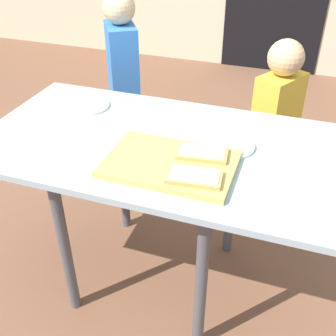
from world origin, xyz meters
TOP-DOWN VIEW (x-y plane):
  - ground_plane at (0.00, 0.00)m, footprint 16.00×16.00m
  - dining_table at (0.00, 0.00)m, footprint 1.27×0.72m
  - cutting_board at (0.11, -0.14)m, footprint 0.42×0.29m
  - pizza_slice_near_right at (0.21, -0.21)m, footprint 0.18×0.11m
  - pizza_slice_far_right at (0.20, -0.07)m, footprint 0.18×0.11m
  - plate_white_left at (-0.36, 0.17)m, footprint 0.18×0.18m
  - plate_white_right at (0.27, 0.05)m, footprint 0.18×0.18m
  - child_left at (-0.43, 0.68)m, footprint 0.25×0.28m
  - child_right at (0.38, 0.70)m, footprint 0.24×0.28m

SIDE VIEW (x-z plane):
  - ground_plane at x=0.00m, z-range 0.00..0.00m
  - child_right at x=0.38m, z-range 0.06..0.98m
  - child_left at x=-0.43m, z-range 0.08..1.15m
  - dining_table at x=0.00m, z-range 0.28..0.99m
  - plate_white_left at x=-0.36m, z-range 0.71..0.72m
  - plate_white_right at x=0.27m, z-range 0.71..0.72m
  - cutting_board at x=0.11m, z-range 0.71..0.73m
  - pizza_slice_near_right at x=0.21m, z-range 0.73..0.75m
  - pizza_slice_far_right at x=0.20m, z-range 0.73..0.75m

